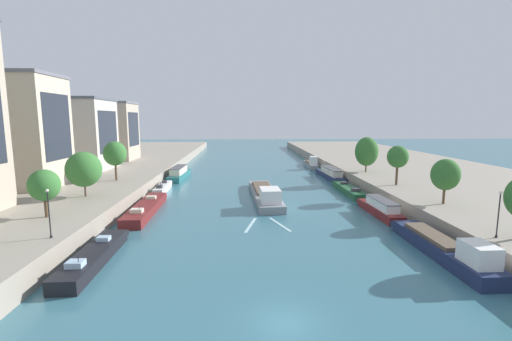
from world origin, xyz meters
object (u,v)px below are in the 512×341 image
moored_boat_left_far (94,256)px  moored_boat_right_near (380,208)px  moored_boat_right_lone (348,190)px  tree_left_third (115,154)px  tree_right_midway (367,152)px  tree_left_by_lamp (44,185)px  moored_boat_left_second (163,188)px  lamppost_right_bank (499,212)px  barge_midriver (265,194)px  moored_boat_right_second (311,164)px  moored_boat_left_near (146,208)px  moored_boat_left_end (179,173)px  tree_right_far (445,175)px  tree_right_end_of_row (398,157)px  moored_boat_right_far (444,248)px  moored_boat_right_gap_after (330,174)px  lamppost_left_bank (49,211)px  tree_left_far (84,169)px

moored_boat_left_far → moored_boat_right_near: moored_boat_left_far is taller
moored_boat_right_lone → tree_left_third: bearing=178.4°
tree_left_third → tree_right_midway: tree_right_midway is taller
tree_left_by_lamp → moored_boat_right_near: bearing=10.7°
moored_boat_left_second → lamppost_right_bank: (36.74, -32.82, 4.02)m
barge_midriver → lamppost_right_bank: (18.95, -25.97, 3.78)m
tree_left_third → moored_boat_right_second: bearing=37.9°
moored_boat_right_lone → moored_boat_right_second: 32.32m
tree_left_third → lamppost_right_bank: size_ratio=1.58×
moored_boat_right_near → tree_left_third: 43.39m
moored_boat_left_near → tree_left_by_lamp: bearing=-128.3°
moored_boat_left_end → tree_right_midway: bearing=-11.1°
tree_right_far → moored_boat_right_near: bearing=151.7°
barge_midriver → moored_boat_right_second: 39.44m
moored_boat_left_end → tree_left_third: tree_left_third is taller
moored_boat_right_lone → tree_right_end_of_row: (6.11, -5.12, 6.28)m
tree_right_end_of_row → moored_boat_right_second: bearing=99.5°
barge_midriver → moored_boat_right_far: bearing=-58.6°
moored_boat_right_near → moored_boat_left_second: bearing=152.7°
moored_boat_left_end → moored_boat_right_second: moored_boat_right_second is taller
moored_boat_right_near → tree_left_by_lamp: size_ratio=2.19×
moored_boat_left_near → tree_right_far: 39.16m
moored_boat_right_near → tree_right_midway: (6.13, 22.99, 5.45)m
moored_boat_left_far → moored_boat_right_second: 68.84m
moored_boat_left_near → tree_right_end_of_row: bearing=9.9°
moored_boat_right_gap_after → moored_boat_right_second: (-0.77, 17.40, -0.05)m
moored_boat_left_second → lamppost_right_bank: lamppost_right_bank is taller
moored_boat_left_far → moored_boat_right_second: size_ratio=1.03×
tree_left_third → tree_left_by_lamp: bearing=-88.9°
moored_boat_right_gap_after → tree_left_third: tree_left_third is taller
moored_boat_left_end → tree_left_by_lamp: (-7.66, -37.96, 4.71)m
barge_midriver → tree_left_by_lamp: (-24.86, -17.45, 4.94)m
lamppost_right_bank → moored_boat_right_second: bearing=93.9°
tree_left_third → lamppost_left_bank: size_ratio=1.51×
tree_right_midway → lamppost_right_bank: (-2.02, -39.01, -1.73)m
tree_left_by_lamp → lamppost_left_bank: tree_left_by_lamp is taller
moored_boat_right_second → tree_left_far: 59.50m
moored_boat_left_end → lamppost_left_bank: bearing=-94.6°
moored_boat_left_far → moored_boat_left_near: moored_boat_left_near is taller
moored_boat_left_end → moored_boat_right_second: (31.91, 16.08, -0.15)m
barge_midriver → moored_boat_left_end: (-17.20, 20.51, 0.23)m
lamppost_right_bank → moored_boat_right_far: bearing=161.4°
tree_left_far → lamppost_left_bank: 17.50m
moored_boat_right_far → moored_boat_left_second: bearing=136.2°
moored_boat_left_far → tree_right_midway: 53.75m
tree_left_by_lamp → lamppost_left_bank: (4.02, -6.88, -1.05)m
lamppost_left_bank → lamppost_right_bank: 39.81m
moored_boat_right_near → tree_left_by_lamp: 40.68m
tree_left_by_lamp → tree_right_end_of_row: 48.76m
moored_boat_right_gap_after → moored_boat_left_near: bearing=-140.6°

